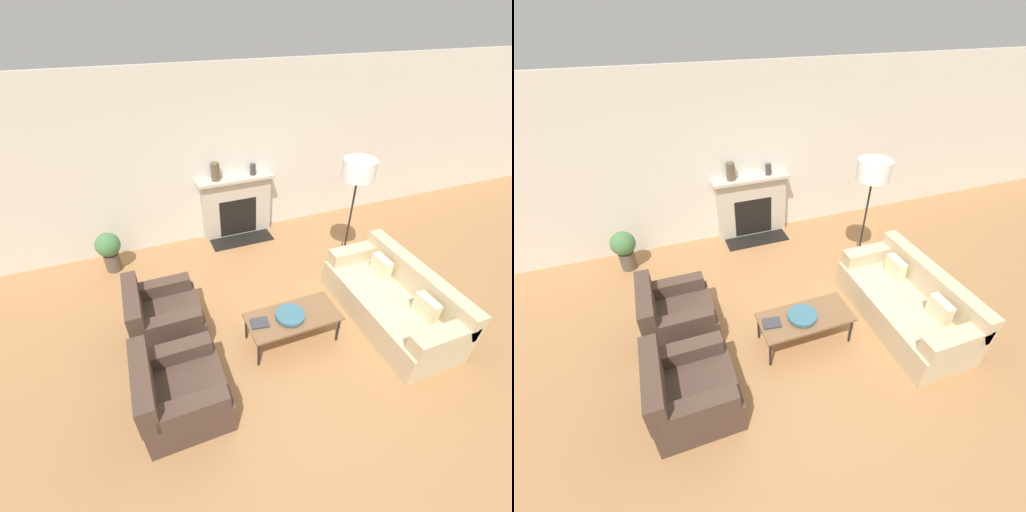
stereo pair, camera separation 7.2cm
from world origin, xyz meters
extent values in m
plane|color=#A87547|center=(0.00, 0.00, 0.00)|extent=(18.00, 18.00, 0.00)
cube|color=silver|center=(0.00, 2.82, 1.45)|extent=(18.00, 0.06, 2.90)
cube|color=beige|center=(-0.05, 2.69, 0.54)|extent=(1.26, 0.20, 1.08)
cube|color=black|center=(-0.05, 2.61, 0.39)|extent=(0.69, 0.04, 0.71)
cube|color=black|center=(-0.05, 2.41, 0.01)|extent=(1.14, 0.40, 0.02)
cube|color=beige|center=(-0.05, 2.66, 1.11)|extent=(1.38, 0.28, 0.05)
cube|color=#CCB78E|center=(1.19, -0.15, 0.21)|extent=(0.91, 1.95, 0.42)
cube|color=#CCB78E|center=(1.56, -0.15, 0.61)|extent=(0.20, 1.95, 0.38)
cube|color=#CCB78E|center=(1.19, 0.72, 0.53)|extent=(0.84, 0.22, 0.21)
cube|color=#CCB78E|center=(1.19, -1.02, 0.53)|extent=(0.84, 0.22, 0.21)
cube|color=beige|center=(1.33, 0.29, 0.56)|extent=(0.12, 0.32, 0.28)
cube|color=beige|center=(1.33, -0.59, 0.56)|extent=(0.12, 0.32, 0.28)
cube|color=#4C382D|center=(-1.67, -0.49, 0.21)|extent=(0.87, 0.87, 0.43)
cube|color=#4C382D|center=(-2.03, -0.49, 0.63)|extent=(0.18, 0.87, 0.40)
cube|color=#4C382D|center=(-1.67, -0.83, 0.52)|extent=(0.78, 0.18, 0.19)
cube|color=#4C382D|center=(-1.67, -0.14, 0.52)|extent=(0.78, 0.18, 0.19)
cube|color=#4C382D|center=(-1.67, 0.64, 0.21)|extent=(0.87, 0.87, 0.43)
cube|color=#4C382D|center=(-2.03, 0.64, 0.63)|extent=(0.18, 0.87, 0.40)
cube|color=#4C382D|center=(-1.67, 0.29, 0.52)|extent=(0.78, 0.18, 0.19)
cube|color=#4C382D|center=(-1.67, 0.98, 0.52)|extent=(0.78, 0.18, 0.19)
cube|color=brown|center=(-0.20, -0.03, 0.41)|extent=(1.17, 0.53, 0.03)
cylinder|color=black|center=(-0.74, -0.25, 0.20)|extent=(0.03, 0.03, 0.40)
cylinder|color=black|center=(0.35, -0.25, 0.20)|extent=(0.03, 0.03, 0.40)
cylinder|color=black|center=(-0.74, 0.20, 0.20)|extent=(0.03, 0.03, 0.40)
cylinder|color=black|center=(0.35, 0.20, 0.20)|extent=(0.03, 0.03, 0.40)
cylinder|color=#38667A|center=(-0.25, -0.03, 0.44)|extent=(0.13, 0.13, 0.02)
cylinder|color=#38667A|center=(-0.25, -0.03, 0.47)|extent=(0.37, 0.37, 0.05)
cube|color=#38383D|center=(-0.64, 0.00, 0.44)|extent=(0.24, 0.20, 0.02)
cylinder|color=black|center=(1.31, 1.14, 0.01)|extent=(0.38, 0.38, 0.03)
cylinder|color=black|center=(1.31, 1.14, 0.80)|extent=(0.03, 0.03, 1.55)
cylinder|color=white|center=(1.31, 1.14, 1.68)|extent=(0.48, 0.48, 0.29)
cylinder|color=brown|center=(-0.40, 2.69, 1.29)|extent=(0.15, 0.15, 0.30)
cylinder|color=#3D383D|center=(0.27, 2.69, 1.23)|extent=(0.10, 0.10, 0.19)
cylinder|color=brown|center=(-2.31, 2.34, 0.16)|extent=(0.25, 0.25, 0.31)
sphere|color=#477A47|center=(-2.31, 2.34, 0.49)|extent=(0.39, 0.39, 0.39)
camera|label=1|loc=(-1.68, -2.65, 3.57)|focal=24.00mm
camera|label=2|loc=(-1.62, -2.67, 3.57)|focal=24.00mm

